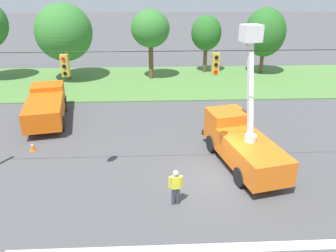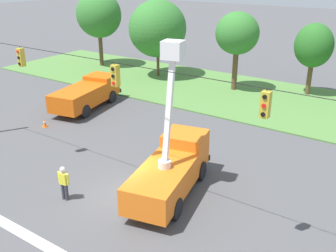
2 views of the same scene
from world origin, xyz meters
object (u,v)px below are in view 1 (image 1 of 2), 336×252
tree_east (206,33)px  road_worker (176,185)px  tree_centre (150,29)px  tree_far_east (265,33)px  utility_truck_bucket_lift (241,140)px  tree_west (64,32)px  utility_truck_support_near (46,106)px  traffic_cone_mid_left (33,146)px

tree_east → road_worker: (-4.82, -23.42, -3.29)m
tree_centre → road_worker: bearing=-86.9°
tree_far_east → utility_truck_bucket_lift: 20.65m
utility_truck_bucket_lift → road_worker: 5.21m
tree_far_east → tree_centre: bearing=-172.4°
tree_west → tree_centre: size_ratio=1.09×
utility_truck_support_near → road_worker: bearing=-49.6°
tree_east → utility_truck_bucket_lift: 20.15m
road_worker → traffic_cone_mid_left: road_worker is taller
tree_west → tree_centre: 8.46m
tree_west → tree_east: 14.60m
road_worker → utility_truck_bucket_lift: bearing=42.4°
tree_far_east → utility_truck_support_near: 23.45m
traffic_cone_mid_left → utility_truck_support_near: bearing=95.0°
tree_west → tree_centre: bearing=0.0°
road_worker → tree_west: bearing=114.5°
tree_west → tree_east: tree_west is taller
utility_truck_support_near → tree_far_east: bearing=32.5°
tree_west → tree_far_east: 20.56m
utility_truck_bucket_lift → tree_far_east: bearing=69.7°
tree_centre → traffic_cone_mid_left: 17.72m
utility_truck_bucket_lift → utility_truck_support_near: 14.20m
utility_truck_bucket_lift → utility_truck_support_near: (-12.52, 6.70, -0.23)m
tree_far_east → utility_truck_bucket_lift: bearing=-110.3°
tree_east → utility_truck_bucket_lift: (-0.98, -19.92, -2.88)m
tree_east → utility_truck_support_near: bearing=-135.6°
tree_centre → traffic_cone_mid_left: size_ratio=11.00×
tree_east → tree_far_east: 6.15m
tree_far_east → road_worker: bearing=-115.7°
utility_truck_support_near → road_worker: size_ratio=3.99×
utility_truck_bucket_lift → utility_truck_support_near: bearing=151.9°
tree_west → utility_truck_support_near: bearing=-85.3°
tree_west → utility_truck_support_near: tree_west is taller
road_worker → tree_far_east: bearing=64.3°
tree_west → tree_east: size_ratio=1.23×
utility_truck_support_near → traffic_cone_mid_left: size_ratio=11.17×
tree_east → utility_truck_support_near: 19.15m
tree_west → tree_centre: (8.46, 0.00, 0.26)m
traffic_cone_mid_left → tree_far_east: bearing=41.7°
tree_far_east → road_worker: tree_far_east is taller
utility_truck_bucket_lift → road_worker: utility_truck_bucket_lift is taller
utility_truck_bucket_lift → traffic_cone_mid_left: (-12.11, 2.06, -1.11)m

